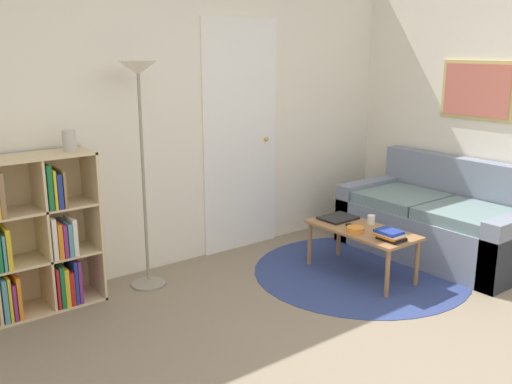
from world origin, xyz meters
TOP-DOWN VIEW (x-y plane):
  - ground_plane at (0.00, 0.00)m, footprint 14.00×14.00m
  - wall_back at (0.02, 2.42)m, footprint 7.58×0.11m
  - wall_right at (2.31, 1.20)m, footprint 0.08×5.40m
  - rug at (0.97, 1.25)m, footprint 1.79×1.79m
  - bookshelf at (-1.54, 2.21)m, footprint 1.13×0.34m
  - floor_lamp at (-0.58, 2.11)m, footprint 0.29×0.29m
  - couch at (1.89, 1.12)m, footprint 0.89×1.68m
  - coffee_table at (0.92, 1.21)m, footprint 0.44×0.93m
  - laptop at (0.95, 1.51)m, footprint 0.31×0.25m
  - bowl at (0.80, 1.18)m, footprint 0.14×0.14m
  - book_stack_on_table at (0.87, 0.88)m, footprint 0.17×0.21m
  - cup at (1.07, 1.25)m, footprint 0.06×0.06m
  - remote at (0.86, 1.27)m, footprint 0.09×0.15m
  - vase_on_shelf at (-1.09, 2.21)m, footprint 0.10×0.10m

SIDE VIEW (x-z plane):
  - ground_plane at x=0.00m, z-range 0.00..0.00m
  - rug at x=0.97m, z-range 0.00..0.01m
  - couch at x=1.89m, z-range -0.14..0.71m
  - coffee_table at x=0.92m, z-range 0.15..0.56m
  - laptop at x=0.95m, z-range 0.41..0.43m
  - remote at x=0.86m, z-range 0.41..0.43m
  - bowl at x=0.80m, z-range 0.41..0.45m
  - cup at x=1.07m, z-range 0.41..0.48m
  - book_stack_on_table at x=0.87m, z-range 0.41..0.48m
  - bookshelf at x=-1.54m, z-range -0.04..1.09m
  - vase_on_shelf at x=-1.09m, z-range 1.13..1.28m
  - wall_back at x=0.02m, z-range -0.01..2.59m
  - wall_right at x=2.31m, z-range 0.00..2.60m
  - floor_lamp at x=-0.58m, z-range 0.58..2.33m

